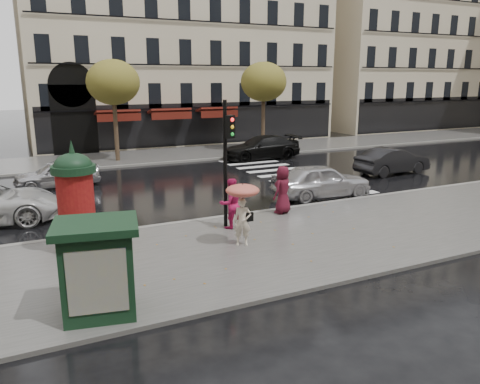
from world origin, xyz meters
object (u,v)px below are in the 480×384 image
woman_red (231,203)px  morris_column (76,200)px  car_silver (321,181)px  man_burgundy (283,190)px  car_far_silver (57,174)px  newsstand (98,267)px  car_black (261,148)px  woman_umbrella (243,204)px  car_darkgrey (392,161)px  traffic_light (227,152)px

woman_red → morris_column: bearing=-2.4°
woman_red → car_silver: woman_red is taller
man_burgundy → car_far_silver: bearing=-76.3°
newsstand → car_silver: 13.36m
morris_column → car_black: size_ratio=0.65×
woman_umbrella → car_darkgrey: (13.31, 7.34, -0.74)m
newsstand → woman_umbrella: bearing=28.7°
woman_red → traffic_light: traffic_light is taller
traffic_light → newsstand: traffic_light is taller
man_burgundy → car_black: size_ratio=0.35×
morris_column → car_silver: (11.16, 2.86, -1.02)m
woman_red → morris_column: size_ratio=0.52×
woman_red → car_far_silver: bearing=-68.1°
woman_red → car_black: (8.45, 13.40, -0.24)m
newsstand → car_black: 22.66m
traffic_light → morris_column: bearing=-176.1°
woman_red → car_far_silver: woman_red is taller
man_burgundy → newsstand: newsstand is taller
car_silver → traffic_light: bearing=117.5°
car_silver → man_burgundy: bearing=124.4°
newsstand → car_silver: newsstand is taller
woman_umbrella → car_darkgrey: size_ratio=0.45×
man_burgundy → car_silver: man_burgundy is taller
car_black → morris_column: bearing=-44.3°
traffic_light → car_far_silver: (-4.99, 10.07, -2.20)m
woman_umbrella → car_silver: (6.27, 4.49, -0.70)m
man_burgundy → newsstand: 9.71m
woman_red → car_black: woman_red is taller
man_burgundy → car_darkgrey: (10.21, 4.67, -0.32)m
woman_red → newsstand: (-5.38, -4.54, 0.22)m
woman_red → car_darkgrey: (12.90, 5.53, -0.28)m
traffic_light → man_burgundy: bearing=14.0°
man_burgundy → morris_column: 8.09m
newsstand → traffic_light: bearing=41.5°
woman_umbrella → morris_column: 5.17m
man_burgundy → car_far_silver: size_ratio=0.46×
woman_red → car_black: size_ratio=0.33×
traffic_light → car_black: bearing=57.2°
newsstand → car_silver: (11.24, 7.22, -0.46)m
car_silver → car_darkgrey: (7.04, 2.85, -0.04)m
morris_column → newsstand: 4.39m
morris_column → traffic_light: traffic_light is taller
woman_umbrella → man_burgundy: (3.10, 2.67, -0.41)m
woman_red → car_silver: (5.86, 2.67, -0.24)m
car_silver → newsstand: bearing=127.3°
car_silver → car_black: (2.59, 10.72, -0.00)m
morris_column → car_silver: bearing=14.4°
morris_column → newsstand: bearing=-91.1°
newsstand → car_black: size_ratio=0.40×
man_burgundy → car_far_silver: man_burgundy is taller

